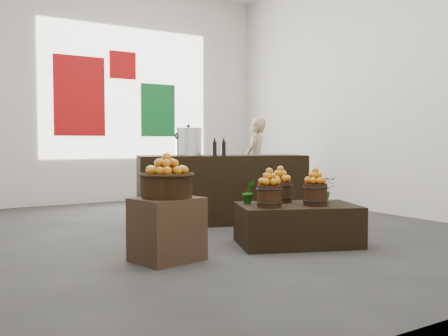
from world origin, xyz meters
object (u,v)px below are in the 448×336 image
crate (167,229)px  wicker_basket (167,186)px  display_table (297,225)px  counter (222,189)px  shopper (255,161)px  stock_pot_left (188,143)px

crate → wicker_basket: bearing=0.0°
display_table → wicker_basket: bearing=-160.8°
counter → shopper: 2.07m
wicker_basket → display_table: 1.56m
shopper → display_table: bearing=26.9°
display_table → crate: bearing=-160.8°
display_table → counter: bearing=109.8°
display_table → stock_pot_left: stock_pot_left is taller
crate → counter: 2.23m
display_table → shopper: size_ratio=0.82×
crate → shopper: bearing=43.3°
wicker_basket → stock_pot_left: bearing=56.4°
crate → shopper: (3.10, 2.92, 0.47)m
counter → wicker_basket: bearing=-116.8°
crate → display_table: (1.49, -0.09, -0.08)m
counter → shopper: shopper is taller
crate → display_table: size_ratio=0.47×
counter → display_table: bearing=-74.7°
crate → wicker_basket: (0.00, 0.00, 0.40)m
wicker_basket → stock_pot_left: stock_pot_left is taller
wicker_basket → counter: bearing=45.0°
crate → stock_pot_left: bearing=56.4°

